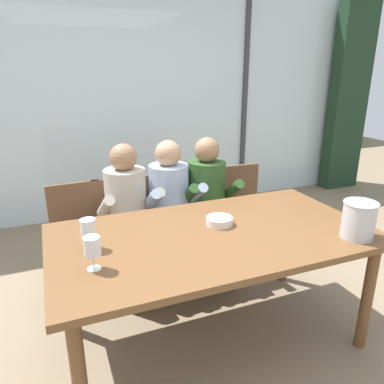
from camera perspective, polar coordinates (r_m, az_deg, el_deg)
ground at (r=3.41m, az=-4.18°, el=-11.53°), size 14.00×14.00×0.00m
window_glass_panel at (r=4.43m, az=-10.79°, el=13.00°), size 7.13×0.03×2.60m
window_mullion_right at (r=4.99m, az=8.15°, el=13.74°), size 0.06×0.06×2.60m
hillside_vineyard at (r=8.17m, az=-16.14°, el=12.34°), size 13.13×2.40×1.82m
curtain_heavy_drape at (r=5.84m, az=23.20°, el=13.17°), size 0.56×0.20×2.60m
dining_table at (r=2.26m, az=3.36°, el=-8.14°), size 1.93×1.05×0.77m
chair_near_curtain at (r=3.04m, az=-17.18°, el=-5.73°), size 0.47×0.47×0.87m
chair_left_of_center at (r=3.08m, az=-10.84°, el=-4.88°), size 0.46×0.46×0.87m
chair_center at (r=3.13m, az=-4.29°, el=-4.19°), size 0.50×0.50×0.87m
chair_right_of_center at (r=3.29m, az=2.30°, el=-2.98°), size 0.46×0.46×0.87m
chair_near_window_right at (r=3.45m, az=7.71°, el=-2.10°), size 0.46×0.46×0.87m
person_beige_jumper at (r=2.87m, az=-9.76°, el=-2.88°), size 0.49×0.63×1.19m
person_pale_blue_shirt at (r=2.96m, az=-3.08°, el=-1.97°), size 0.47×0.62×1.19m
person_olive_shirt at (r=3.07m, az=2.72°, el=-1.16°), size 0.48×0.63×1.19m
ice_bucket_primary at (r=2.33m, az=24.60°, el=-3.91°), size 0.20×0.20×0.22m
tasting_bowl at (r=2.33m, az=4.29°, el=-4.53°), size 0.17×0.17×0.05m
wine_glass_by_left_taster at (r=2.07m, az=-15.89°, el=-5.57°), size 0.08×0.08×0.17m
wine_glass_near_bucket at (r=1.86m, az=-15.32°, el=-8.38°), size 0.08×0.08×0.17m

